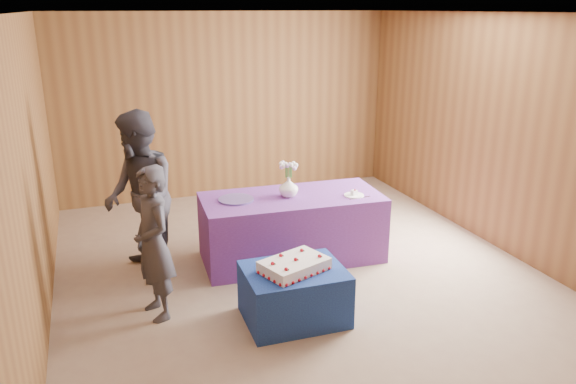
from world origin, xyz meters
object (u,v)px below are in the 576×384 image
serving_table (292,227)px  guest_right (140,197)px  vase (289,187)px  guest_left (153,244)px  cake_table (294,294)px  sheet_cake (294,265)px

serving_table → guest_right: guest_right is taller
serving_table → vase: size_ratio=9.03×
guest_right → guest_left: bearing=-6.9°
cake_table → guest_left: size_ratio=0.62×
sheet_cake → guest_left: 1.29m
guest_right → sheet_cake: bearing=32.6°
sheet_cake → guest_right: bearing=110.4°
cake_table → serving_table: 1.33m
guest_left → cake_table: bearing=52.2°
serving_table → vase: 0.49m
guest_left → guest_right: bearing=166.5°
vase → cake_table: bearing=-107.6°
serving_table → guest_left: bearing=-151.5°
cake_table → sheet_cake: bearing=-108.3°
vase → serving_table: bearing=-0.4°
guest_left → guest_right: guest_right is taller
cake_table → serving_table: (0.44, 1.25, 0.12)m
serving_table → sheet_cake: bearing=-105.8°
sheet_cake → vase: bearing=52.1°
guest_left → guest_right: 0.88m
sheet_cake → guest_left: guest_left is taller
guest_left → sheet_cake: bearing=51.3°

